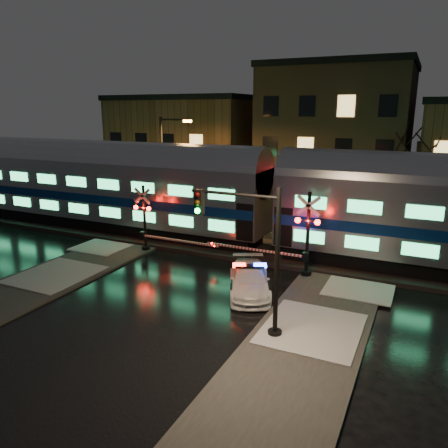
# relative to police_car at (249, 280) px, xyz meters

# --- Properties ---
(ground) EXTENTS (120.00, 120.00, 0.00)m
(ground) POSITION_rel_police_car_xyz_m (-3.00, 0.67, -0.63)
(ground) COLOR black
(ground) RESTS_ON ground
(ballast) EXTENTS (90.00, 4.20, 0.24)m
(ballast) POSITION_rel_police_car_xyz_m (-3.00, 5.67, -0.51)
(ballast) COLOR black
(ballast) RESTS_ON ground
(sidewalk_left) EXTENTS (4.00, 20.00, 0.12)m
(sidewalk_left) POSITION_rel_police_car_xyz_m (-9.50, -5.33, -0.57)
(sidewalk_left) COLOR #2D2D2D
(sidewalk_left) RESTS_ON ground
(sidewalk_right) EXTENTS (4.00, 20.00, 0.12)m
(sidewalk_right) POSITION_rel_police_car_xyz_m (3.50, -5.33, -0.57)
(sidewalk_right) COLOR #2D2D2D
(sidewalk_right) RESTS_ON ground
(building_left) EXTENTS (14.00, 10.00, 9.00)m
(building_left) POSITION_rel_police_car_xyz_m (-16.00, 22.67, 3.87)
(building_left) COLOR brown
(building_left) RESTS_ON ground
(building_mid) EXTENTS (12.00, 11.00, 11.50)m
(building_mid) POSITION_rel_police_car_xyz_m (-1.00, 23.17, 5.12)
(building_mid) COLOR brown
(building_mid) RESTS_ON ground
(train) EXTENTS (51.00, 3.12, 5.92)m
(train) POSITION_rel_police_car_xyz_m (-0.90, 5.67, 2.75)
(train) COLOR black
(train) RESTS_ON ballast
(police_car) EXTENTS (3.39, 4.67, 1.41)m
(police_car) POSITION_rel_police_car_xyz_m (0.00, 0.00, 0.00)
(police_car) COLOR white
(police_car) RESTS_ON ground
(crossing_signal_right) EXTENTS (6.10, 0.67, 4.32)m
(crossing_signal_right) POSITION_rel_police_car_xyz_m (1.45, 2.98, 1.16)
(crossing_signal_right) COLOR black
(crossing_signal_right) RESTS_ON ground
(crossing_signal_left) EXTENTS (5.55, 0.65, 3.93)m
(crossing_signal_left) POSITION_rel_police_car_xyz_m (-7.48, 2.97, 0.99)
(crossing_signal_left) COLOR black
(crossing_signal_left) RESTS_ON ground
(traffic_light) EXTENTS (3.61, 0.67, 5.59)m
(traffic_light) POSITION_rel_police_car_xyz_m (1.48, -3.37, 2.34)
(traffic_light) COLOR black
(traffic_light) RESTS_ON ground
(streetlight) EXTENTS (2.56, 0.27, 7.64)m
(streetlight) POSITION_rel_police_car_xyz_m (-10.58, 9.67, 3.77)
(streetlight) COLOR black
(streetlight) RESTS_ON ground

